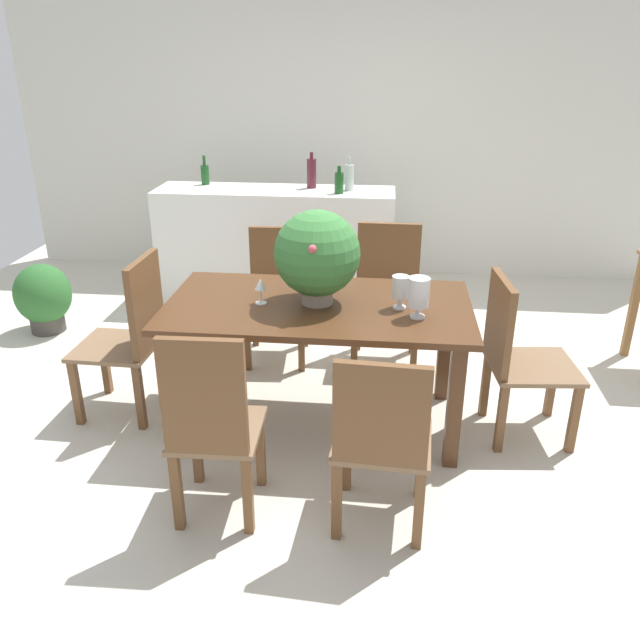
{
  "coord_description": "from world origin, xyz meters",
  "views": [
    {
      "loc": [
        0.36,
        -3.59,
        2.09
      ],
      "look_at": [
        -0.01,
        -0.09,
        0.58
      ],
      "focal_mm": 35.78,
      "sensor_mm": 36.0,
      "label": 1
    }
  ],
  "objects_px": {
    "wine_bottle_dark": "(349,177)",
    "potted_plant_floor": "(43,297)",
    "crystal_vase_center_near": "(400,289)",
    "flower_centerpiece": "(317,255)",
    "wine_glass": "(260,286)",
    "wine_bottle_tall": "(205,174)",
    "kitchen_counter": "(276,247)",
    "wine_bottle_clear": "(312,173)",
    "chair_far_left": "(278,287)",
    "crystal_vase_left": "(419,293)",
    "chair_foot_end": "(515,352)",
    "chair_near_right": "(381,437)",
    "dining_table": "(318,321)",
    "chair_head_end": "(132,331)",
    "chair_far_right": "(387,287)",
    "chair_near_left": "(211,423)",
    "wine_bottle_green": "(339,182)"
  },
  "relations": [
    {
      "from": "chair_far_right",
      "to": "chair_far_left",
      "type": "xyz_separation_m",
      "value": [
        -0.78,
        -0.0,
        -0.03
      ]
    },
    {
      "from": "crystal_vase_center_near",
      "to": "potted_plant_floor",
      "type": "bearing_deg",
      "value": 157.82
    },
    {
      "from": "dining_table",
      "to": "chair_head_end",
      "type": "bearing_deg",
      "value": -179.83
    },
    {
      "from": "chair_far_left",
      "to": "flower_centerpiece",
      "type": "bearing_deg",
      "value": -71.01
    },
    {
      "from": "chair_foot_end",
      "to": "kitchen_counter",
      "type": "xyz_separation_m",
      "value": [
        -1.68,
        1.93,
        -0.02
      ]
    },
    {
      "from": "kitchen_counter",
      "to": "potted_plant_floor",
      "type": "relative_size",
      "value": 3.62
    },
    {
      "from": "chair_head_end",
      "to": "chair_near_right",
      "type": "relative_size",
      "value": 1.08
    },
    {
      "from": "kitchen_counter",
      "to": "chair_near_right",
      "type": "bearing_deg",
      "value": -71.45
    },
    {
      "from": "chair_near_right",
      "to": "wine_glass",
      "type": "relative_size",
      "value": 6.26
    },
    {
      "from": "flower_centerpiece",
      "to": "chair_far_left",
      "type": "bearing_deg",
      "value": 112.89
    },
    {
      "from": "chair_head_end",
      "to": "crystal_vase_center_near",
      "type": "xyz_separation_m",
      "value": [
        1.56,
        -0.02,
        0.34
      ]
    },
    {
      "from": "chair_head_end",
      "to": "crystal_vase_left",
      "type": "bearing_deg",
      "value": 86.89
    },
    {
      "from": "chair_far_left",
      "to": "wine_bottle_clear",
      "type": "relative_size",
      "value": 3.12
    },
    {
      "from": "chair_near_left",
      "to": "potted_plant_floor",
      "type": "height_order",
      "value": "chair_near_left"
    },
    {
      "from": "crystal_vase_center_near",
      "to": "flower_centerpiece",
      "type": "bearing_deg",
      "value": 175.8
    },
    {
      "from": "chair_head_end",
      "to": "chair_near_left",
      "type": "xyz_separation_m",
      "value": [
        0.72,
        -0.92,
        -0.0
      ]
    },
    {
      "from": "chair_head_end",
      "to": "wine_bottle_tall",
      "type": "distance_m",
      "value": 2.14
    },
    {
      "from": "crystal_vase_center_near",
      "to": "wine_bottle_dark",
      "type": "bearing_deg",
      "value": 101.66
    },
    {
      "from": "flower_centerpiece",
      "to": "kitchen_counter",
      "type": "bearing_deg",
      "value": 106.52
    },
    {
      "from": "flower_centerpiece",
      "to": "kitchen_counter",
      "type": "distance_m",
      "value": 2.06
    },
    {
      "from": "chair_head_end",
      "to": "flower_centerpiece",
      "type": "height_order",
      "value": "flower_centerpiece"
    },
    {
      "from": "wine_bottle_tall",
      "to": "dining_table",
      "type": "bearing_deg",
      "value": -59.89
    },
    {
      "from": "chair_near_left",
      "to": "wine_bottle_green",
      "type": "xyz_separation_m",
      "value": [
        0.35,
        2.75,
        0.55
      ]
    },
    {
      "from": "chair_head_end",
      "to": "flower_centerpiece",
      "type": "distance_m",
      "value": 1.21
    },
    {
      "from": "wine_bottle_dark",
      "to": "potted_plant_floor",
      "type": "relative_size",
      "value": 0.49
    },
    {
      "from": "chair_foot_end",
      "to": "potted_plant_floor",
      "type": "bearing_deg",
      "value": 66.64
    },
    {
      "from": "chair_foot_end",
      "to": "flower_centerpiece",
      "type": "distance_m",
      "value": 1.23
    },
    {
      "from": "dining_table",
      "to": "potted_plant_floor",
      "type": "height_order",
      "value": "dining_table"
    },
    {
      "from": "chair_far_right",
      "to": "kitchen_counter",
      "type": "height_order",
      "value": "kitchen_counter"
    },
    {
      "from": "wine_bottle_dark",
      "to": "potted_plant_floor",
      "type": "height_order",
      "value": "wine_bottle_dark"
    },
    {
      "from": "crystal_vase_left",
      "to": "crystal_vase_center_near",
      "type": "distance_m",
      "value": 0.15
    },
    {
      "from": "wine_bottle_dark",
      "to": "chair_head_end",
      "type": "bearing_deg",
      "value": -120.44
    },
    {
      "from": "chair_head_end",
      "to": "potted_plant_floor",
      "type": "xyz_separation_m",
      "value": [
        -1.18,
        1.09,
        -0.25
      ]
    },
    {
      "from": "wine_bottle_clear",
      "to": "wine_bottle_green",
      "type": "relative_size",
      "value": 1.34
    },
    {
      "from": "chair_foot_end",
      "to": "crystal_vase_center_near",
      "type": "distance_m",
      "value": 0.75
    },
    {
      "from": "dining_table",
      "to": "chair_far_right",
      "type": "xyz_separation_m",
      "value": [
        0.39,
        0.93,
        -0.12
      ]
    },
    {
      "from": "dining_table",
      "to": "crystal_vase_left",
      "type": "bearing_deg",
      "value": -14.55
    },
    {
      "from": "crystal_vase_center_near",
      "to": "potted_plant_floor",
      "type": "relative_size",
      "value": 0.34
    },
    {
      "from": "kitchen_counter",
      "to": "potted_plant_floor",
      "type": "xyz_separation_m",
      "value": [
        -1.71,
        -0.83,
        -0.21
      ]
    },
    {
      "from": "wine_bottle_dark",
      "to": "potted_plant_floor",
      "type": "distance_m",
      "value": 2.61
    },
    {
      "from": "chair_near_left",
      "to": "crystal_vase_center_near",
      "type": "relative_size",
      "value": 5.33
    },
    {
      "from": "chair_far_right",
      "to": "crystal_vase_center_near",
      "type": "height_order",
      "value": "chair_far_right"
    },
    {
      "from": "chair_foot_end",
      "to": "chair_far_left",
      "type": "relative_size",
      "value": 1.04
    },
    {
      "from": "wine_bottle_tall",
      "to": "wine_bottle_clear",
      "type": "distance_m",
      "value": 0.93
    },
    {
      "from": "wine_bottle_clear",
      "to": "wine_bottle_dark",
      "type": "height_order",
      "value": "wine_bottle_clear"
    },
    {
      "from": "crystal_vase_center_near",
      "to": "wine_glass",
      "type": "distance_m",
      "value": 0.77
    },
    {
      "from": "chair_far_right",
      "to": "potted_plant_floor",
      "type": "xyz_separation_m",
      "value": [
        -2.67,
        0.16,
        -0.24
      ]
    },
    {
      "from": "dining_table",
      "to": "wine_bottle_dark",
      "type": "relative_size",
      "value": 6.35
    },
    {
      "from": "wine_glass",
      "to": "wine_bottle_tall",
      "type": "distance_m",
      "value": 2.28
    },
    {
      "from": "kitchen_counter",
      "to": "wine_bottle_clear",
      "type": "relative_size",
      "value": 6.79
    }
  ]
}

